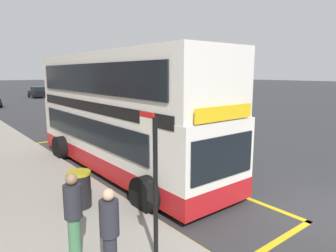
{
  "coord_description": "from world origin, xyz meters",
  "views": [
    {
      "loc": [
        -8.11,
        -3.02,
        3.7
      ],
      "look_at": [
        -0.6,
        6.4,
        1.56
      ],
      "focal_mm": 32.19,
      "sensor_mm": 36.0,
      "label": 1
    }
  ],
  "objects_px": {
    "pedestrian_further_back": "(73,213)",
    "parked_car_silver_far": "(118,106)",
    "double_decker_bus": "(121,116)",
    "litter_bin": "(79,189)",
    "bus_stop_sign": "(153,175)",
    "parked_car_black_kerbside": "(38,92)",
    "pedestrian_waiting_near_sign": "(110,230)"
  },
  "relations": [
    {
      "from": "parked_car_black_kerbside",
      "to": "pedestrian_waiting_near_sign",
      "type": "relative_size",
      "value": 2.56
    },
    {
      "from": "parked_car_silver_far",
      "to": "parked_car_black_kerbside",
      "type": "distance_m",
      "value": 23.93
    },
    {
      "from": "double_decker_bus",
      "to": "parked_car_silver_far",
      "type": "xyz_separation_m",
      "value": [
        7.36,
        13.48,
        -1.26
      ]
    },
    {
      "from": "parked_car_silver_far",
      "to": "litter_bin",
      "type": "height_order",
      "value": "parked_car_silver_far"
    },
    {
      "from": "pedestrian_waiting_near_sign",
      "to": "parked_car_black_kerbside",
      "type": "bearing_deg",
      "value": 76.04
    },
    {
      "from": "parked_car_silver_far",
      "to": "parked_car_black_kerbside",
      "type": "xyz_separation_m",
      "value": [
        -0.13,
        23.93,
        0.0
      ]
    },
    {
      "from": "parked_car_black_kerbside",
      "to": "pedestrian_further_back",
      "type": "distance_m",
      "value": 43.43
    },
    {
      "from": "bus_stop_sign",
      "to": "parked_car_silver_far",
      "type": "distance_m",
      "value": 21.43
    },
    {
      "from": "bus_stop_sign",
      "to": "pedestrian_waiting_near_sign",
      "type": "relative_size",
      "value": 1.73
    },
    {
      "from": "double_decker_bus",
      "to": "pedestrian_further_back",
      "type": "relative_size",
      "value": 5.98
    },
    {
      "from": "pedestrian_further_back",
      "to": "pedestrian_waiting_near_sign",
      "type": "bearing_deg",
      "value": -74.11
    },
    {
      "from": "double_decker_bus",
      "to": "bus_stop_sign",
      "type": "bearing_deg",
      "value": -114.3
    },
    {
      "from": "pedestrian_further_back",
      "to": "litter_bin",
      "type": "distance_m",
      "value": 2.35
    },
    {
      "from": "double_decker_bus",
      "to": "bus_stop_sign",
      "type": "height_order",
      "value": "double_decker_bus"
    },
    {
      "from": "pedestrian_further_back",
      "to": "litter_bin",
      "type": "relative_size",
      "value": 1.73
    },
    {
      "from": "double_decker_bus",
      "to": "litter_bin",
      "type": "height_order",
      "value": "double_decker_bus"
    },
    {
      "from": "parked_car_silver_far",
      "to": "pedestrian_further_back",
      "type": "relative_size",
      "value": 2.46
    },
    {
      "from": "double_decker_bus",
      "to": "pedestrian_further_back",
      "type": "bearing_deg",
      "value": -128.86
    },
    {
      "from": "pedestrian_further_back",
      "to": "litter_bin",
      "type": "height_order",
      "value": "pedestrian_further_back"
    },
    {
      "from": "double_decker_bus",
      "to": "parked_car_black_kerbside",
      "type": "bearing_deg",
      "value": 79.07
    },
    {
      "from": "double_decker_bus",
      "to": "litter_bin",
      "type": "relative_size",
      "value": 10.35
    },
    {
      "from": "bus_stop_sign",
      "to": "parked_car_silver_far",
      "type": "height_order",
      "value": "bus_stop_sign"
    },
    {
      "from": "pedestrian_further_back",
      "to": "double_decker_bus",
      "type": "bearing_deg",
      "value": 51.14
    },
    {
      "from": "pedestrian_further_back",
      "to": "litter_bin",
      "type": "bearing_deg",
      "value": 65.35
    },
    {
      "from": "parked_car_black_kerbside",
      "to": "pedestrian_waiting_near_sign",
      "type": "height_order",
      "value": "pedestrian_waiting_near_sign"
    },
    {
      "from": "bus_stop_sign",
      "to": "pedestrian_further_back",
      "type": "height_order",
      "value": "bus_stop_sign"
    },
    {
      "from": "bus_stop_sign",
      "to": "pedestrian_waiting_near_sign",
      "type": "xyz_separation_m",
      "value": [
        -0.96,
        -0.04,
        -0.76
      ]
    },
    {
      "from": "parked_car_silver_far",
      "to": "bus_stop_sign",
      "type": "bearing_deg",
      "value": 63.24
    },
    {
      "from": "pedestrian_waiting_near_sign",
      "to": "double_decker_bus",
      "type": "bearing_deg",
      "value": 58.18
    },
    {
      "from": "parked_car_black_kerbside",
      "to": "parked_car_silver_far",
      "type": "bearing_deg",
      "value": -87.3
    },
    {
      "from": "pedestrian_further_back",
      "to": "parked_car_silver_far",
      "type": "bearing_deg",
      "value": 58.53
    },
    {
      "from": "double_decker_bus",
      "to": "pedestrian_waiting_near_sign",
      "type": "bearing_deg",
      "value": -121.82
    }
  ]
}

